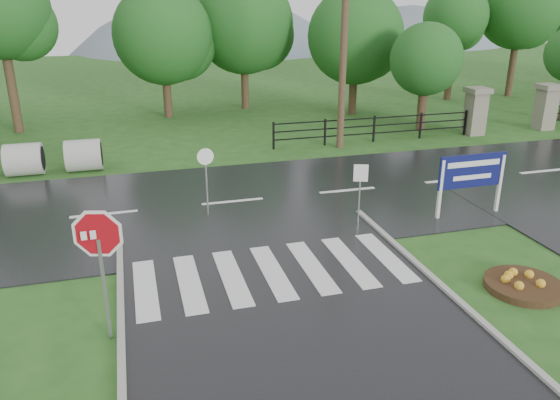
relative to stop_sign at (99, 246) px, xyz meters
name	(u,v)px	position (x,y,z in m)	size (l,w,h in m)	color
main_road	(233,203)	(3.75, 6.67, -1.99)	(90.00, 8.00, 0.04)	black
crosswalk	(273,272)	(3.75, 1.67, -1.93)	(6.50, 2.80, 0.02)	silver
pillar_west	(476,110)	(16.75, 12.67, -0.81)	(1.00, 1.00, 2.24)	gray
pillar_east	(546,106)	(20.75, 12.67, -0.81)	(1.00, 1.00, 2.24)	gray
fence_west	(374,126)	(11.50, 12.67, -1.27)	(9.58, 0.08, 1.20)	black
hills	(183,168)	(7.24, 61.67, -17.53)	(102.00, 48.00, 48.00)	slate
treeline	(202,115)	(4.75, 20.67, -1.99)	(83.20, 5.20, 10.00)	#19511B
stop_sign	(99,246)	(0.00, 0.00, 0.00)	(1.24, 0.35, 2.88)	#939399
estate_billboard	(472,174)	(10.43, 3.65, -0.65)	(2.23, 0.10, 1.95)	silver
flower_bed	(524,284)	(9.10, -0.59, -1.86)	(1.75, 1.75, 0.35)	#332111
reg_sign_small	(360,182)	(6.94, 3.89, -0.65)	(0.40, 0.15, 1.85)	#939399
reg_sign_round	(206,174)	(2.81, 5.73, -0.62)	(0.50, 0.09, 2.15)	#939399
utility_pole_east	(344,41)	(9.65, 12.17, 2.57)	(1.60, 0.30, 8.97)	#473523
entrance_tree_left	(426,60)	(14.73, 14.17, 1.43)	(3.45, 3.45, 5.17)	#3D2B1C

